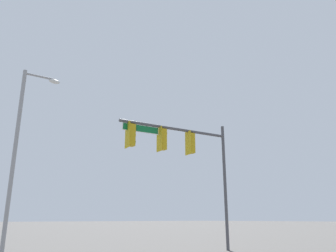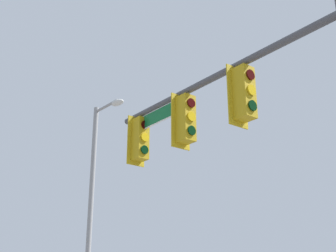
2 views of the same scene
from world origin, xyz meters
The scene contains 2 objects.
signal_pole_near centered at (-2.25, -8.02, 5.22)m, with size 6.48×1.37×6.86m.
street_lamp centered at (5.00, -10.74, 4.80)m, with size 1.74×0.42×8.46m.
Camera 2 is at (-7.50, -0.61, 1.73)m, focal length 50.00 mm.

